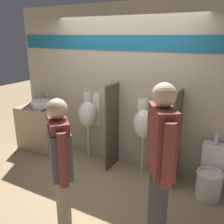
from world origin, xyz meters
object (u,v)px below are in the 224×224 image
object	(u,v)px
cell_phone	(45,110)
toilet	(210,176)
sink_basin	(43,104)
urinal_near_counter	(88,114)
urinal_far	(144,124)
person_in_vest	(60,160)
person_with_lanyard	(160,161)

from	to	relation	value
cell_phone	toilet	size ratio (longest dim) A/B	0.16
sink_basin	toilet	xyz separation A→B (m)	(3.17, -0.06, -0.62)
urinal_near_counter	urinal_far	distance (m)	1.08
person_in_vest	toilet	bearing A→B (deg)	-87.49
cell_phone	urinal_near_counter	bearing A→B (deg)	16.65
person_with_lanyard	sink_basin	bearing A→B (deg)	33.70
urinal_far	cell_phone	bearing A→B (deg)	-172.71
sink_basin	cell_phone	size ratio (longest dim) A/B	3.01
urinal_near_counter	person_in_vest	size ratio (longest dim) A/B	0.78
cell_phone	urinal_near_counter	distance (m)	0.84
cell_phone	person_with_lanyard	xyz separation A→B (m)	(2.58, -1.07, 0.12)
sink_basin	person_in_vest	bearing A→B (deg)	-41.95
urinal_near_counter	cell_phone	bearing A→B (deg)	-163.35
sink_basin	urinal_far	world-z (taller)	urinal_far
sink_basin	urinal_near_counter	distance (m)	1.01
urinal_near_counter	toilet	bearing A→B (deg)	-3.66
toilet	person_with_lanyard	xyz separation A→B (m)	(-0.39, -1.17, 0.69)
sink_basin	person_with_lanyard	bearing A→B (deg)	-23.94
cell_phone	person_in_vest	size ratio (longest dim) A/B	0.09
person_with_lanyard	urinal_far	bearing A→B (deg)	-4.52
sink_basin	person_in_vest	world-z (taller)	person_in_vest
cell_phone	person_in_vest	distance (m)	2.19
cell_phone	urinal_far	world-z (taller)	urinal_far
sink_basin	cell_phone	bearing A→B (deg)	-39.42
sink_basin	urinal_far	size ratio (longest dim) A/B	0.34
sink_basin	cell_phone	distance (m)	0.27
sink_basin	toilet	world-z (taller)	sink_basin
urinal_near_counter	person_with_lanyard	xyz separation A→B (m)	(1.77, -1.31, 0.14)
cell_phone	urinal_far	xyz separation A→B (m)	(1.89, 0.24, -0.02)
urinal_near_counter	toilet	distance (m)	2.23
urinal_near_counter	urinal_far	world-z (taller)	same
sink_basin	urinal_near_counter	bearing A→B (deg)	4.29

